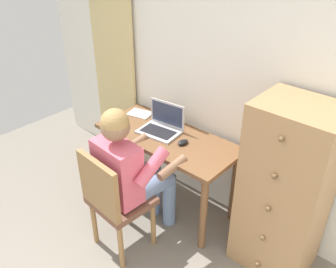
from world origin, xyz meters
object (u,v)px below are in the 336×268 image
object	(u,v)px
person_seated	(131,168)
desk	(167,147)
desk_clock	(118,121)
notebook_pad	(140,114)
laptop	(162,126)
dresser	(285,191)
chair	(114,199)
computer_mouse	(183,142)

from	to	relation	value
person_seated	desk	bearing A→B (deg)	98.99
desk_clock	notebook_pad	world-z (taller)	desk_clock
laptop	notebook_pad	distance (m)	0.37
dresser	person_seated	world-z (taller)	dresser
dresser	chair	world-z (taller)	dresser
desk	notebook_pad	world-z (taller)	notebook_pad
computer_mouse	desk_clock	size ratio (longest dim) A/B	1.11
chair	laptop	distance (m)	0.76
person_seated	laptop	size ratio (longest dim) A/B	3.28
dresser	notebook_pad	xyz separation A→B (m)	(-1.48, 0.06, 0.07)
desk	laptop	xyz separation A→B (m)	(-0.09, 0.03, 0.16)
desk_clock	notebook_pad	xyz separation A→B (m)	(0.04, 0.24, -0.01)
desk	dresser	xyz separation A→B (m)	(1.03, 0.06, 0.05)
desk	person_seated	bearing A→B (deg)	-81.01
person_seated	laptop	xyz separation A→B (m)	(-0.16, 0.51, 0.09)
dresser	laptop	bearing A→B (deg)	-178.57
chair	desk_clock	distance (m)	0.81
laptop	person_seated	bearing A→B (deg)	-72.31
laptop	notebook_pad	world-z (taller)	laptop
computer_mouse	chair	bearing A→B (deg)	-93.72
chair	computer_mouse	xyz separation A→B (m)	(0.12, 0.65, 0.23)
desk_clock	dresser	bearing A→B (deg)	6.64
desk	notebook_pad	size ratio (longest dim) A/B	5.89
dresser	computer_mouse	bearing A→B (deg)	-175.18
chair	person_seated	size ratio (longest dim) A/B	0.74
chair	desk_clock	xyz separation A→B (m)	(-0.55, 0.55, 0.23)
person_seated	laptop	bearing A→B (deg)	107.69
dresser	chair	xyz separation A→B (m)	(-0.97, -0.72, -0.16)
computer_mouse	person_seated	bearing A→B (deg)	-96.34
person_seated	notebook_pad	xyz separation A→B (m)	(-0.52, 0.60, 0.04)
desk	chair	world-z (taller)	chair
desk	notebook_pad	distance (m)	0.48
desk	computer_mouse	bearing A→B (deg)	-3.92
chair	person_seated	xyz separation A→B (m)	(0.01, 0.18, 0.18)
computer_mouse	laptop	bearing A→B (deg)	177.19
desk	dresser	bearing A→B (deg)	3.29
computer_mouse	desk	bearing A→B (deg)	-177.45
desk	chair	bearing A→B (deg)	-84.39
dresser	desk_clock	world-z (taller)	dresser
dresser	laptop	size ratio (longest dim) A/B	3.58
dresser	notebook_pad	world-z (taller)	dresser
desk	desk_clock	distance (m)	0.51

